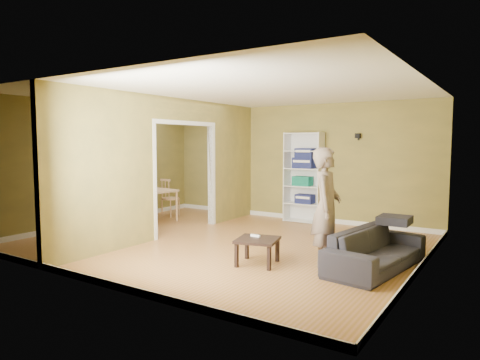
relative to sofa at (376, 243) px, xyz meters
The scene contains 16 objects.
room_shell 2.86m from the sofa, behind, with size 6.50×6.50×6.50m.
partition 4.02m from the sofa, behind, with size 0.22×5.50×2.60m, color olive, non-canonical shape.
wall_speaker 3.47m from the sofa, 112.74° to the left, with size 0.10×0.10×0.10m, color black.
sofa is the anchor object (origin of this frame).
person 0.94m from the sofa, 164.20° to the right, with size 0.56×0.72×1.98m, color slate.
bookshelf 3.69m from the sofa, 130.20° to the left, with size 0.83×0.36×1.98m.
paper_box_navy_a 3.58m from the sofa, 130.29° to the left, with size 0.39×0.25×0.20m, color navy.
paper_box_teal 3.66m from the sofa, 131.04° to the left, with size 0.40×0.26×0.21m, color #1B8878.
paper_box_navy_b 3.72m from the sofa, 130.60° to the left, with size 0.46×0.30×0.24m, color navy.
paper_box_navy_c 3.76m from the sofa, 130.35° to the left, with size 0.40×0.26×0.21m, color #101B47.
coffee_table 1.66m from the sofa, 154.69° to the right, with size 0.57×0.57×0.38m.
game_controller 1.70m from the sofa, 158.67° to the right, with size 0.15×0.04×0.03m, color white.
dining_table 5.43m from the sofa, 169.31° to the left, with size 1.13×0.76×0.71m.
chair_left 6.16m from the sofa, behind, with size 0.43×0.43×0.94m, color tan, non-canonical shape.
chair_near 5.34m from the sofa, behind, with size 0.47×0.47×1.03m, color tan, non-canonical shape.
chair_far 5.58m from the sofa, 162.53° to the left, with size 0.42×0.42×0.91m, color tan, non-canonical shape.
Camera 1 is at (4.28, -6.11, 1.76)m, focal length 32.00 mm.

